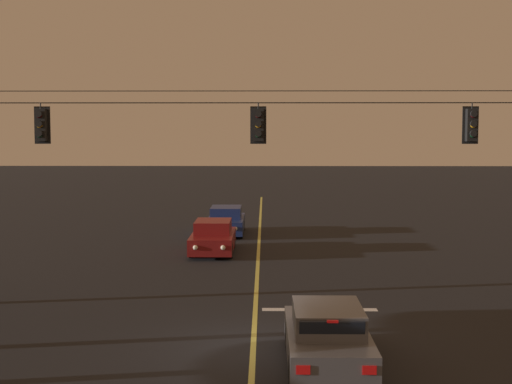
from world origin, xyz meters
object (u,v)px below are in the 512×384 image
at_px(traffic_light_leftmost, 41,125).
at_px(traffic_light_left_inner, 258,125).
at_px(car_waiting_near_lane, 327,338).
at_px(traffic_light_centre, 472,125).
at_px(car_oncoming_lead, 213,238).
at_px(car_oncoming_trailing, 226,221).

xyz_separation_m(traffic_light_leftmost, traffic_light_left_inner, (6.49, 0.00, 0.00)).
relative_size(traffic_light_left_inner, car_waiting_near_lane, 0.28).
bearing_deg(traffic_light_centre, car_oncoming_lead, 131.12).
distance_m(car_waiting_near_lane, car_oncoming_trailing, 21.36).
distance_m(traffic_light_leftmost, car_oncoming_trailing, 16.70).
distance_m(traffic_light_left_inner, car_waiting_near_lane, 7.70).
bearing_deg(car_oncoming_trailing, traffic_light_left_inner, -83.36).
xyz_separation_m(car_oncoming_lead, car_oncoming_trailing, (0.26, 5.70, 0.00)).
bearing_deg(traffic_light_leftmost, car_waiting_near_lane, -35.65).
bearing_deg(traffic_light_centre, traffic_light_leftmost, 180.00).
distance_m(traffic_light_left_inner, car_oncoming_trailing, 16.12).
relative_size(car_waiting_near_lane, car_oncoming_lead, 0.98).
relative_size(traffic_light_leftmost, car_waiting_near_lane, 0.28).
relative_size(traffic_light_centre, car_waiting_near_lane, 0.28).
bearing_deg(traffic_light_left_inner, car_oncoming_lead, 102.02).
height_order(traffic_light_left_inner, car_oncoming_trailing, traffic_light_left_inner).
relative_size(car_waiting_near_lane, car_oncoming_trailing, 0.98).
bearing_deg(car_oncoming_lead, car_oncoming_trailing, 87.35).
xyz_separation_m(car_waiting_near_lane, car_oncoming_lead, (-3.65, 15.40, -0.00)).
height_order(traffic_light_left_inner, traffic_light_centre, same).
distance_m(traffic_light_leftmost, traffic_light_left_inner, 6.49).
relative_size(car_oncoming_lead, car_oncoming_trailing, 1.00).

